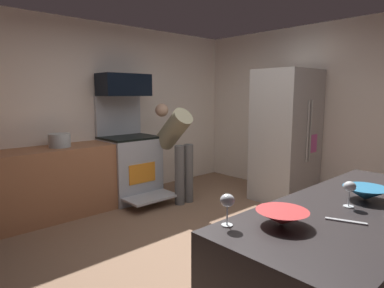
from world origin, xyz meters
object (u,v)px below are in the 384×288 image
at_px(wine_glass_near, 350,188).
at_px(stock_pot, 60,140).
at_px(mixing_bowl_large, 366,193).
at_px(wine_glass_mid, 227,202).
at_px(microwave, 124,85).
at_px(oven_range, 130,165).
at_px(person_cook, 176,143).
at_px(refrigerator, 286,136).
at_px(mixing_bowl_small, 282,217).

relative_size(wine_glass_near, stock_pot, 0.58).
bearing_deg(mixing_bowl_large, wine_glass_mid, 161.88).
height_order(microwave, wine_glass_near, microwave).
bearing_deg(oven_range, person_cook, -49.08).
xyz_separation_m(refrigerator, wine_glass_mid, (-3.10, -1.57, 0.07)).
bearing_deg(wine_glass_mid, oven_range, 66.33).
bearing_deg(stock_pot, mixing_bowl_small, -92.30).
height_order(microwave, refrigerator, refrigerator).
bearing_deg(microwave, wine_glass_near, -99.90).
distance_m(microwave, stock_pot, 1.25).
distance_m(oven_range, refrigerator, 2.37).
height_order(oven_range, microwave, microwave).
bearing_deg(mixing_bowl_small, stock_pot, 87.70).
distance_m(oven_range, microwave, 1.20).
bearing_deg(refrigerator, microwave, 136.04).
bearing_deg(wine_glass_near, oven_range, 79.83).
bearing_deg(person_cook, oven_range, 130.92).
height_order(mixing_bowl_small, stock_pot, stock_pot).
relative_size(person_cook, mixing_bowl_large, 5.13).
height_order(person_cook, mixing_bowl_small, person_cook).
height_order(mixing_bowl_small, wine_glass_mid, wine_glass_mid).
bearing_deg(stock_pot, refrigerator, -29.99).
distance_m(mixing_bowl_small, stock_pot, 3.34).
xyz_separation_m(microwave, refrigerator, (1.72, -1.66, -0.74)).
bearing_deg(oven_range, wine_glass_near, -100.17).
relative_size(microwave, refrigerator, 0.39).
xyz_separation_m(mixing_bowl_small, wine_glass_near, (0.53, -0.12, 0.08)).
relative_size(oven_range, mixing_bowl_small, 5.60).
xyz_separation_m(oven_range, mixing_bowl_large, (-0.39, -3.46, 0.43)).
distance_m(oven_range, wine_glass_mid, 3.46).
relative_size(oven_range, person_cook, 1.08).
bearing_deg(mixing_bowl_large, stock_pot, 100.17).
xyz_separation_m(oven_range, person_cook, (0.46, -0.53, 0.35)).
bearing_deg(wine_glass_near, person_cook, 69.60).
bearing_deg(stock_pot, oven_range, -0.81).
bearing_deg(mixing_bowl_large, wine_glass_near, 176.24).
height_order(oven_range, mixing_bowl_large, oven_range).
relative_size(mixing_bowl_large, wine_glass_near, 1.76).
bearing_deg(wine_glass_mid, mixing_bowl_small, -39.36).
height_order(wine_glass_mid, stock_pot, stock_pot).
relative_size(mixing_bowl_large, stock_pot, 1.03).
bearing_deg(refrigerator, wine_glass_near, -141.28).
xyz_separation_m(oven_range, microwave, (0.00, 0.09, 1.19)).
xyz_separation_m(mixing_bowl_small, stock_pot, (0.13, 3.33, 0.05)).
bearing_deg(person_cook, refrigerator, -39.34).
distance_m(oven_range, stock_pot, 1.12).
distance_m(microwave, wine_glass_near, 3.65).
height_order(microwave, person_cook, microwave).
distance_m(wine_glass_near, wine_glass_mid, 0.82).
xyz_separation_m(refrigerator, mixing_bowl_small, (-2.87, -1.75, -0.02)).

